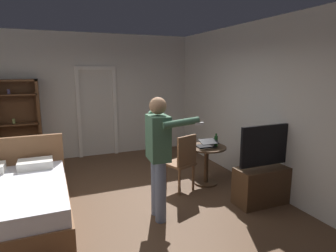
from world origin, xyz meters
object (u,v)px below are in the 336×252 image
tv_flatscreen (267,179)px  side_table (206,158)px  laptop (206,144)px  suitcase_dark (46,168)px  person_blue_shirt (159,150)px  wooden_chair (183,160)px  bookshelf (18,120)px  bottle_on_table (216,141)px  bed (9,204)px

tv_flatscreen → side_table: 1.14m
side_table → laptop: (-0.03, -0.04, 0.28)m
side_table → suitcase_dark: (-2.70, 1.53, -0.31)m
person_blue_shirt → tv_flatscreen: bearing=-6.5°
wooden_chair → suitcase_dark: bearing=142.5°
bookshelf → side_table: bearing=-37.1°
tv_flatscreen → bottle_on_table: tv_flatscreen is taller
laptop → person_blue_shirt: size_ratio=0.20×
bookshelf → bottle_on_table: 4.18m
laptop → bottle_on_table: (0.17, -0.04, 0.05)m
bottle_on_table → bookshelf: bearing=143.2°
suitcase_dark → bottle_on_table: bearing=-22.6°
tv_flatscreen → side_table: (-0.50, 1.02, 0.10)m
bed → bottle_on_table: bearing=2.8°
tv_flatscreen → bottle_on_table: bearing=110.9°
bed → wooden_chair: bearing=2.4°
bookshelf → bottle_on_table: bearing=-36.8°
laptop → bookshelf: bearing=142.1°
bottle_on_table → side_table: bearing=150.3°
person_blue_shirt → bottle_on_table: bearing=28.5°
tv_flatscreen → person_blue_shirt: 1.84m
tv_flatscreen → laptop: 1.17m
bed → bottle_on_table: 3.34m
bottle_on_table → suitcase_dark: bearing=150.5°
bottle_on_table → person_blue_shirt: bearing=-151.5°
tv_flatscreen → bottle_on_table: size_ratio=5.15×
side_table → person_blue_shirt: (-1.23, -0.82, 0.51)m
wooden_chair → person_blue_shirt: (-0.69, -0.69, 0.44)m
laptop → bottle_on_table: 0.18m
wooden_chair → person_blue_shirt: person_blue_shirt is taller
bottle_on_table → suitcase_dark: 3.33m
wooden_chair → person_blue_shirt: size_ratio=0.58×
side_table → person_blue_shirt: 1.56m
tv_flatscreen → wooden_chair: tv_flatscreen is taller
laptop → bottle_on_table: bearing=-12.1°
bed → person_blue_shirt: bearing=-16.8°
bed → laptop: bed is taller
bed → laptop: 3.16m
tv_flatscreen → suitcase_dark: 4.10m
tv_flatscreen → bookshelf: bearing=137.1°
bookshelf → person_blue_shirt: size_ratio=1.09×
tv_flatscreen → person_blue_shirt: person_blue_shirt is taller
bookshelf → suitcase_dark: 1.32m
person_blue_shirt → suitcase_dark: (-1.47, 2.35, -0.82)m
bed → wooden_chair: 2.63m
bed → bottle_on_table: size_ratio=8.11×
person_blue_shirt → bookshelf: bearing=121.3°
bed → side_table: size_ratio=2.81×
bookshelf → wooden_chair: size_ratio=1.88×
bed → tv_flatscreen: 3.74m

